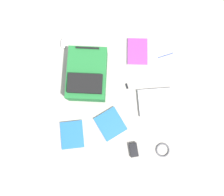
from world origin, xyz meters
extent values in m
plane|color=gray|center=(0.00, 0.00, 0.00)|extent=(3.71, 3.71, 0.00)
cube|color=#1E662D|center=(-0.19, 0.18, 0.09)|extent=(0.35, 0.47, 0.17)
cube|color=black|center=(-0.20, 0.08, 0.19)|extent=(0.29, 0.18, 0.03)
cylinder|color=black|center=(-0.17, 0.38, 0.18)|extent=(0.19, 0.03, 0.02)
cube|color=#929296|center=(0.41, -0.07, 0.01)|extent=(0.33, 0.25, 0.02)
cube|color=#B7B7BC|center=(0.41, -0.07, 0.03)|extent=(0.32, 0.25, 0.01)
cube|color=silver|center=(-0.33, -0.33, 0.01)|extent=(0.21, 0.24, 0.02)
cube|color=#1E5999|center=(-0.33, -0.33, 0.02)|extent=(0.21, 0.25, 0.00)
cube|color=silver|center=(0.26, 0.40, 0.01)|extent=(0.19, 0.25, 0.02)
cube|color=purple|center=(0.26, 0.40, 0.02)|extent=(0.19, 0.26, 0.00)
cube|color=silver|center=(0.00, -0.25, 0.01)|extent=(0.29, 0.30, 0.02)
cube|color=#1E5999|center=(0.00, -0.25, 0.02)|extent=(0.30, 0.30, 0.00)
ellipsoid|color=silver|center=(-0.41, 0.50, 0.02)|extent=(0.07, 0.12, 0.04)
torus|color=#4C4C51|center=(0.44, -0.48, 0.01)|extent=(0.12, 0.12, 0.01)
cube|color=black|center=(0.19, -0.47, 0.02)|extent=(0.08, 0.12, 0.03)
cylinder|color=#1933B2|center=(0.52, 0.36, 0.00)|extent=(0.14, 0.05, 0.01)
cube|color=black|center=(0.16, 0.08, 0.00)|extent=(0.03, 0.05, 0.01)
camera|label=1|loc=(0.01, -0.27, 1.72)|focal=31.21mm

